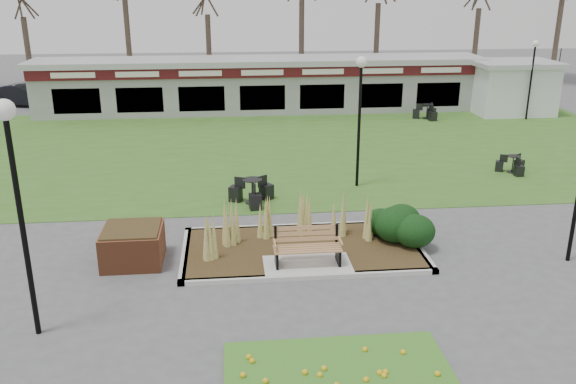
{
  "coord_description": "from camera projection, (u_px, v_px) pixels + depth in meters",
  "views": [
    {
      "loc": [
        -1.88,
        -13.6,
        6.87
      ],
      "look_at": [
        -0.3,
        2.0,
        1.42
      ],
      "focal_mm": 38.0,
      "sensor_mm": 36.0,
      "label": 1
    }
  ],
  "objects": [
    {
      "name": "ground",
      "position": [
        308.0,
        271.0,
        15.21
      ],
      "size": [
        100.0,
        100.0,
        0.0
      ],
      "primitive_type": "plane",
      "color": "#515154",
      "rests_on": "ground"
    },
    {
      "name": "lamp_post_far_right",
      "position": [
        533.0,
        62.0,
        30.88
      ],
      "size": [
        0.34,
        0.34,
        4.05
      ],
      "color": "black",
      "rests_on": "ground"
    },
    {
      "name": "patio_umbrella",
      "position": [
        556.0,
        85.0,
        33.16
      ],
      "size": [
        2.01,
        2.04,
        2.36
      ],
      "color": "black",
      "rests_on": "ground"
    },
    {
      "name": "lawn",
      "position": [
        272.0,
        147.0,
        26.49
      ],
      "size": [
        34.0,
        16.0,
        0.02
      ],
      "primitive_type": "cube",
      "color": "#34601E",
      "rests_on": "ground"
    },
    {
      "name": "bistro_set_b",
      "position": [
        252.0,
        195.0,
        19.77
      ],
      "size": [
        1.52,
        1.39,
        0.81
      ],
      "color": "black",
      "rests_on": "ground"
    },
    {
      "name": "bistro_set_c",
      "position": [
        512.0,
        167.0,
        22.95
      ],
      "size": [
        1.21,
        1.09,
        0.64
      ],
      "color": "black",
      "rests_on": "ground"
    },
    {
      "name": "lamp_post_near_left",
      "position": [
        13.0,
        169.0,
        11.39
      ],
      "size": [
        0.4,
        0.4,
        4.86
      ],
      "color": "black",
      "rests_on": "ground"
    },
    {
      "name": "brick_planter",
      "position": [
        133.0,
        245.0,
        15.58
      ],
      "size": [
        1.5,
        1.5,
        0.95
      ],
      "color": "brown",
      "rests_on": "ground"
    },
    {
      "name": "lamp_post_mid_right",
      "position": [
        360.0,
        93.0,
        20.45
      ],
      "size": [
        0.37,
        0.37,
        4.52
      ],
      "color": "black",
      "rests_on": "ground"
    },
    {
      "name": "bistro_set_d",
      "position": [
        427.0,
        114.0,
        31.91
      ],
      "size": [
        1.38,
        1.37,
        0.76
      ],
      "color": "black",
      "rests_on": "ground"
    },
    {
      "name": "park_bench",
      "position": [
        307.0,
        246.0,
        15.25
      ],
      "size": [
        1.7,
        0.66,
        0.93
      ],
      "color": "olive",
      "rests_on": "ground"
    },
    {
      "name": "flower_bed",
      "position": [
        342.0,
        383.0,
        10.87
      ],
      "size": [
        4.2,
        3.0,
        0.16
      ],
      "color": "#347321",
      "rests_on": "ground"
    },
    {
      "name": "service_hut",
      "position": [
        512.0,
        87.0,
        32.93
      ],
      "size": [
        4.4,
        3.4,
        2.83
      ],
      "color": "white",
      "rests_on": "ground"
    },
    {
      "name": "food_pavilion",
      "position": [
        261.0,
        84.0,
        33.49
      ],
      "size": [
        24.6,
        3.4,
        2.9
      ],
      "color": "gray",
      "rests_on": "ground"
    },
    {
      "name": "planting_bed",
      "position": [
        348.0,
        235.0,
        16.48
      ],
      "size": [
        6.75,
        3.4,
        1.27
      ],
      "color": "#332514",
      "rests_on": "ground"
    },
    {
      "name": "car_black",
      "position": [
        25.0,
        95.0,
        35.07
      ],
      "size": [
        4.08,
        2.44,
        1.27
      ],
      "primitive_type": "imported",
      "rotation": [
        0.0,
        0.0,
        1.27
      ],
      "color": "black",
      "rests_on": "ground"
    }
  ]
}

